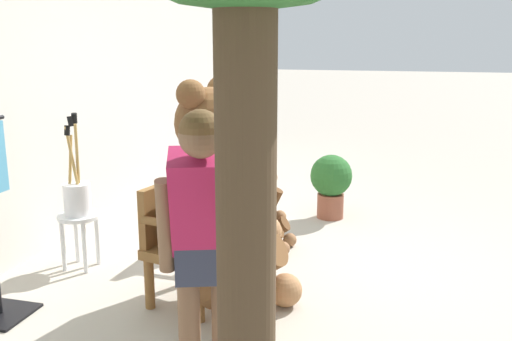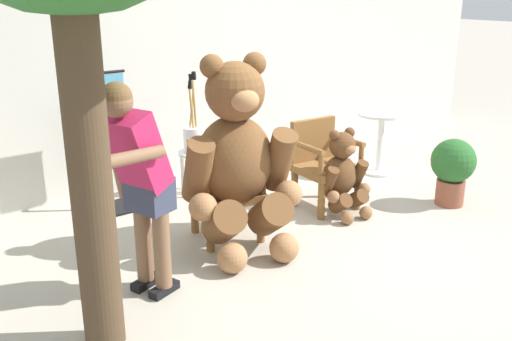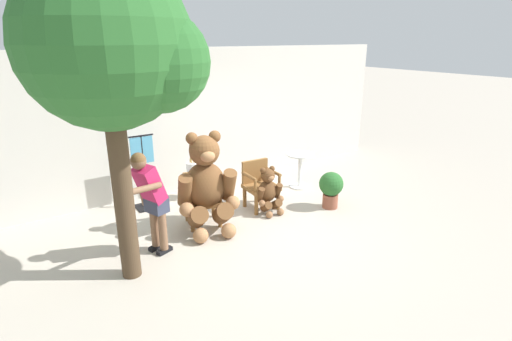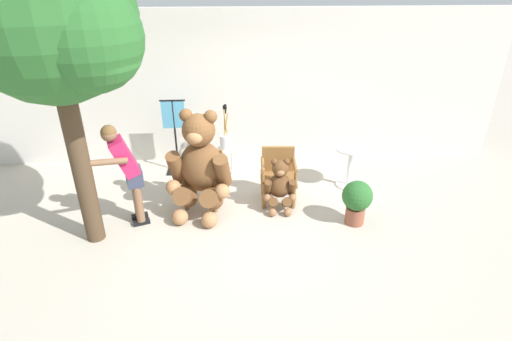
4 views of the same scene
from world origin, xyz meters
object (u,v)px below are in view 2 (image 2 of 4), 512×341
wooden_chair_left (224,185)px  brush_bucket (194,136)px  teddy_bear_large (238,157)px  teddy_bear_small (343,174)px  person_visitor (139,173)px  wooden_chair_right (323,162)px  white_stool (195,161)px  potted_plant (453,167)px  round_side_table (381,136)px  clothing_display_stand (107,139)px

wooden_chair_left → brush_bucket: (0.34, 1.07, 0.17)m
teddy_bear_large → brush_bucket: bearing=74.4°
teddy_bear_small → person_visitor: 2.26m
wooden_chair_right → white_stool: (-0.83, 1.07, -0.11)m
wooden_chair_left → person_visitor: 1.25m
wooden_chair_left → white_stool: bearing=72.4°
teddy_bear_small → potted_plant: 1.16m
person_visitor → round_side_table: bearing=14.8°
potted_plant → white_stool: bearing=136.1°
brush_bucket → teddy_bear_small: bearing=-58.7°
wooden_chair_right → teddy_bear_large: size_ratio=0.53×
teddy_bear_large → clothing_display_stand: bearing=110.6°
person_visitor → wooden_chair_right: bearing=13.7°
teddy_bear_small → round_side_table: (1.27, 0.67, 0.03)m
wooden_chair_left → potted_plant: 2.35m
teddy_bear_small → person_visitor: (-2.19, -0.25, 0.51)m
teddy_bear_small → white_stool: (-0.82, 1.35, -0.06)m
teddy_bear_large → white_stool: (0.37, 1.33, -0.44)m
teddy_bear_small → round_side_table: teddy_bear_small is taller
person_visitor → white_stool: person_visitor is taller
wooden_chair_right → person_visitor: 2.31m
round_side_table → potted_plant: (-0.21, -1.13, -0.05)m
teddy_bear_large → clothing_display_stand: teddy_bear_large is taller
wooden_chair_left → brush_bucket: brush_bucket is taller
brush_bucket → wooden_chair_right: bearing=-52.1°
wooden_chair_right → teddy_bear_large: 1.27m
teddy_bear_small → wooden_chair_left: bearing=166.2°
round_side_table → white_stool: bearing=161.8°
white_stool → round_side_table: bearing=-18.2°
wooden_chair_left → brush_bucket: bearing=72.4°
clothing_display_stand → person_visitor: bearing=-105.5°
brush_bucket → teddy_bear_large: bearing=-105.6°
teddy_bear_large → round_side_table: bearing=14.6°
teddy_bear_large → potted_plant: size_ratio=2.38×
brush_bucket → potted_plant: bearing=-43.9°
potted_plant → wooden_chair_left: bearing=161.4°
potted_plant → clothing_display_stand: 3.39m
teddy_bear_large → teddy_bear_small: teddy_bear_large is taller
wooden_chair_left → clothing_display_stand: (-0.56, 1.15, 0.26)m
teddy_bear_large → brush_bucket: teddy_bear_large is taller
white_stool → wooden_chair_left: bearing=-107.6°
teddy_bear_large → clothing_display_stand: 1.51m
wooden_chair_left → round_side_table: wooden_chair_left is taller
brush_bucket → potted_plant: size_ratio=1.23×
wooden_chair_left → white_stool: wooden_chair_left is taller
wooden_chair_left → potted_plant: wooden_chair_left is taller
wooden_chair_right → clothing_display_stand: clothing_display_stand is taller
white_stool → brush_bucket: 0.28m
wooden_chair_left → clothing_display_stand: size_ratio=0.63×
person_visitor → brush_bucket: person_visitor is taller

